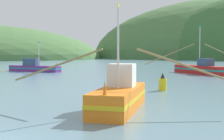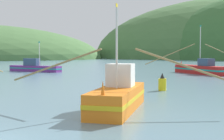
% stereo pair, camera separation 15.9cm
% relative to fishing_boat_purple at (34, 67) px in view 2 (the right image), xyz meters
% --- Properties ---
extents(fishing_boat_purple, '(10.34, 7.13, 5.39)m').
position_rel_fishing_boat_purple_xyz_m(fishing_boat_purple, '(0.00, 0.00, 0.00)').
color(fishing_boat_purple, '#6B2D84').
rests_on(fishing_boat_purple, ground).
extents(fishing_boat_red, '(18.49, 11.42, 7.73)m').
position_rel_fishing_boat_purple_xyz_m(fishing_boat_red, '(27.82, -7.85, 0.08)').
color(fishing_boat_red, red).
rests_on(fishing_boat_red, ground).
extents(fishing_boat_orange, '(12.91, 7.65, 6.09)m').
position_rel_fishing_boat_purple_xyz_m(fishing_boat_orange, '(12.84, -38.81, 0.09)').
color(fishing_boat_orange, orange).
rests_on(fishing_boat_orange, ground).
extents(channel_buoy, '(0.69, 0.69, 1.57)m').
position_rel_fishing_boat_purple_xyz_m(channel_buoy, '(17.31, -29.56, -0.10)').
color(channel_buoy, yellow).
rests_on(channel_buoy, ground).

